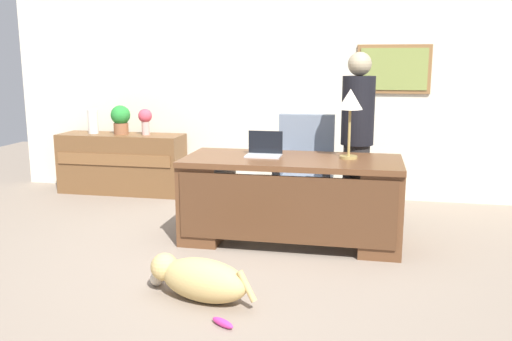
% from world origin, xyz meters
% --- Properties ---
extents(ground_plane, '(12.00, 12.00, 0.00)m').
position_xyz_m(ground_plane, '(0.00, 0.00, 0.00)').
color(ground_plane, gray).
extents(back_wall, '(7.00, 0.16, 2.70)m').
position_xyz_m(back_wall, '(0.01, 2.60, 1.35)').
color(back_wall, beige).
rests_on(back_wall, ground_plane).
extents(desk, '(1.96, 0.85, 0.78)m').
position_xyz_m(desk, '(0.37, 0.75, 0.43)').
color(desk, brown).
rests_on(desk, ground_plane).
extents(credenza, '(1.57, 0.50, 0.74)m').
position_xyz_m(credenza, '(-1.99, 2.25, 0.37)').
color(credenza, brown).
rests_on(credenza, ground_plane).
extents(armchair, '(0.60, 0.59, 1.07)m').
position_xyz_m(armchair, '(0.38, 1.71, 0.48)').
color(armchair, slate).
rests_on(armchair, ground_plane).
extents(person_standing, '(0.32, 0.32, 1.73)m').
position_xyz_m(person_standing, '(0.93, 1.41, 0.90)').
color(person_standing, '#262323').
rests_on(person_standing, ground_plane).
extents(dog_lying, '(0.82, 0.46, 0.30)m').
position_xyz_m(dog_lying, '(-0.08, -0.62, 0.15)').
color(dog_lying, tan).
rests_on(dog_lying, ground_plane).
extents(laptop, '(0.32, 0.22, 0.22)m').
position_xyz_m(laptop, '(0.10, 0.84, 0.84)').
color(laptop, '#B2B5BA').
rests_on(laptop, desk).
extents(desk_lamp, '(0.22, 0.22, 0.62)m').
position_xyz_m(desk_lamp, '(0.87, 0.86, 1.27)').
color(desk_lamp, '#9E8447').
rests_on(desk_lamp, desk).
extents(vase_with_flowers, '(0.17, 0.17, 0.32)m').
position_xyz_m(vase_with_flowers, '(-1.66, 2.25, 0.95)').
color(vase_with_flowers, '#CA9F96').
rests_on(vase_with_flowers, credenza).
extents(vase_empty, '(0.13, 0.13, 0.30)m').
position_xyz_m(vase_empty, '(-2.36, 2.25, 0.89)').
color(vase_empty, silver).
rests_on(vase_empty, credenza).
extents(potted_plant, '(0.24, 0.24, 0.36)m').
position_xyz_m(potted_plant, '(-1.99, 2.25, 0.94)').
color(potted_plant, brown).
rests_on(potted_plant, credenza).
extents(dog_toy_ball, '(0.10, 0.10, 0.10)m').
position_xyz_m(dog_toy_ball, '(-0.47, -0.45, 0.05)').
color(dog_toy_ball, beige).
rests_on(dog_toy_ball, ground_plane).
extents(dog_toy_bone, '(0.18, 0.14, 0.05)m').
position_xyz_m(dog_toy_bone, '(0.18, -0.97, 0.03)').
color(dog_toy_bone, '#D8338C').
rests_on(dog_toy_bone, ground_plane).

